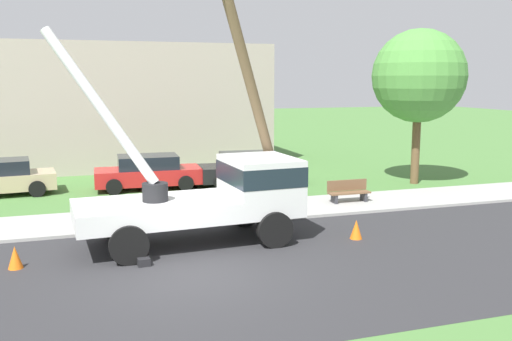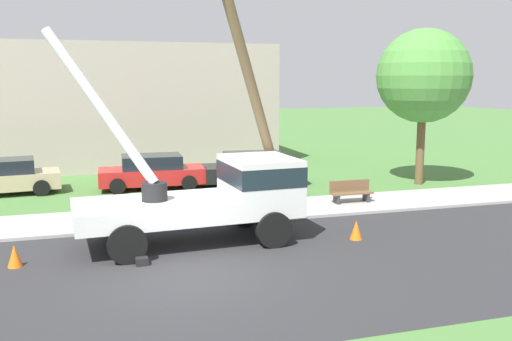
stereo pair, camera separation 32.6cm
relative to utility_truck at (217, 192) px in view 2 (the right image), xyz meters
The scene contains 13 objects.
ground_plane 9.56m from the utility_truck, 98.03° to the left, with size 120.00×120.00×0.00m, color #477538.
road_asphalt 3.27m from the utility_truck, 116.63° to the right, with size 80.00×8.34×0.01m, color #2B2B2D.
sidewalk_strip 3.54m from the utility_truck, 113.83° to the left, with size 80.00×2.92×0.10m, color #9E9E99.
utility_truck is the anchor object (origin of this frame).
leaning_utility_pole 3.40m from the utility_truck, 39.74° to the left, with size 3.58×2.54×8.38m.
traffic_cone_ahead 4.16m from the utility_truck, 16.02° to the right, with size 0.36×0.36×0.56m, color orange.
traffic_cone_behind 5.50m from the utility_truck, behind, with size 0.36×0.36×0.56m, color orange.
parked_sedan_tan 11.19m from the utility_truck, 127.82° to the left, with size 4.56×2.30×1.42m.
parked_sedan_red 8.49m from the utility_truck, 96.27° to the left, with size 4.46×2.12×1.42m.
parked_sedan_black 8.74m from the utility_truck, 66.65° to the left, with size 4.52×2.23×1.42m.
park_bench 6.58m from the utility_truck, 28.03° to the left, with size 1.60×0.45×0.90m.
roadside_tree_near 12.52m from the utility_truck, 29.55° to the left, with size 4.04×4.04×6.76m.
lowrise_building_backdrop 16.00m from the utility_truck, 99.92° to the left, with size 18.00×6.00×6.40m, color #A5998C.
Camera 2 is at (-2.12, -12.58, 4.57)m, focal length 39.11 mm.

